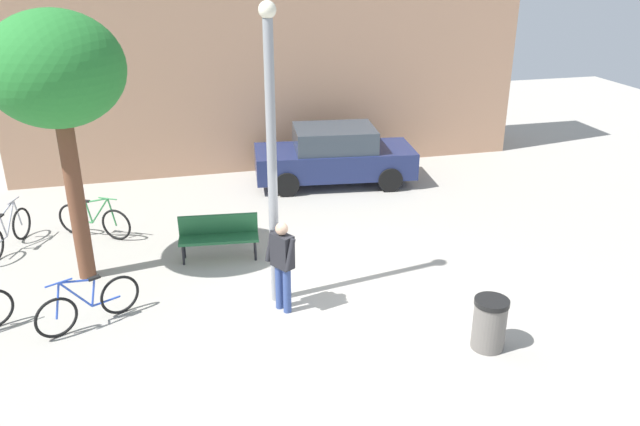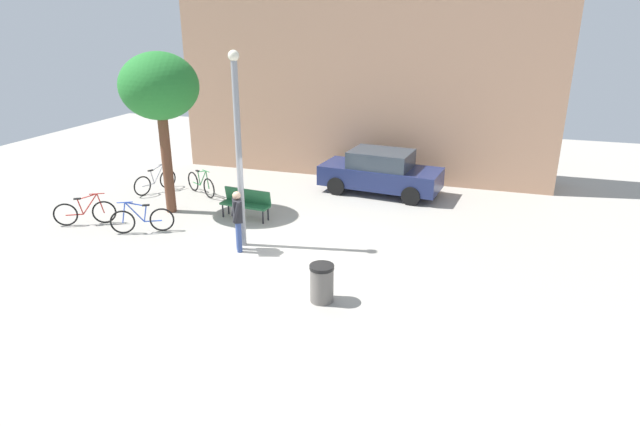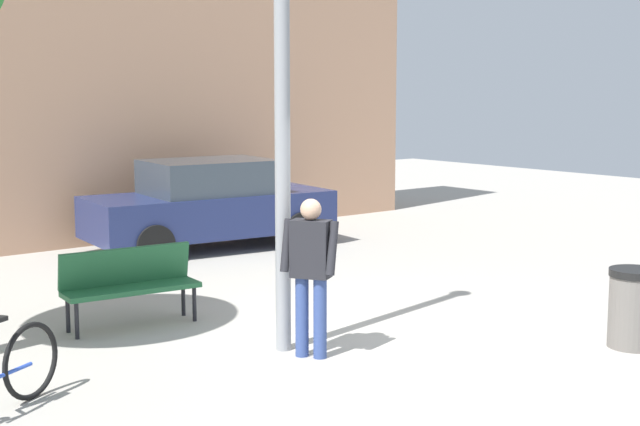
{
  "view_description": "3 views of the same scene",
  "coord_description": "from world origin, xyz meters",
  "px_view_note": "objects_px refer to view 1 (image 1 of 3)",
  "views": [
    {
      "loc": [
        -3.04,
        -9.44,
        5.89
      ],
      "look_at": [
        -0.28,
        1.56,
        1.15
      ],
      "focal_mm": 35.62,
      "sensor_mm": 36.0,
      "label": 1
    },
    {
      "loc": [
        4.74,
        -11.71,
        5.88
      ],
      "look_at": [
        0.76,
        0.79,
        1.06
      ],
      "focal_mm": 29.76,
      "sensor_mm": 36.0,
      "label": 2
    },
    {
      "loc": [
        -7.01,
        -7.09,
        2.82
      ],
      "look_at": [
        -0.07,
        1.47,
        1.26
      ],
      "focal_mm": 50.83,
      "sensor_mm": 36.0,
      "label": 3
    }
  ],
  "objects_px": {
    "parked_car_navy": "(334,156)",
    "person_by_lamppost": "(282,261)",
    "bicycle_silver": "(8,233)",
    "lamppost": "(272,150)",
    "bicycle_blue": "(88,305)",
    "park_bench": "(219,233)",
    "plaza_tree": "(56,73)",
    "bicycle_green": "(95,221)",
    "trash_bin": "(489,324)"
  },
  "relations": [
    {
      "from": "plaza_tree",
      "to": "bicycle_silver",
      "type": "relative_size",
      "value": 2.89
    },
    {
      "from": "person_by_lamppost",
      "to": "bicycle_blue",
      "type": "distance_m",
      "value": 3.32
    },
    {
      "from": "bicycle_silver",
      "to": "plaza_tree",
      "type": "bearing_deg",
      "value": -44.43
    },
    {
      "from": "plaza_tree",
      "to": "lamppost",
      "type": "bearing_deg",
      "value": -27.29
    },
    {
      "from": "plaza_tree",
      "to": "bicycle_silver",
      "type": "xyz_separation_m",
      "value": [
        -1.68,
        1.64,
        -3.54
      ]
    },
    {
      "from": "person_by_lamppost",
      "to": "bicycle_green",
      "type": "distance_m",
      "value": 5.31
    },
    {
      "from": "bicycle_silver",
      "to": "person_by_lamppost",
      "type": "bearing_deg",
      "value": -36.47
    },
    {
      "from": "lamppost",
      "to": "person_by_lamppost",
      "type": "distance_m",
      "value": 1.9
    },
    {
      "from": "park_bench",
      "to": "bicycle_green",
      "type": "bearing_deg",
      "value": 146.66
    },
    {
      "from": "bicycle_blue",
      "to": "bicycle_silver",
      "type": "height_order",
      "value": "same"
    },
    {
      "from": "person_by_lamppost",
      "to": "plaza_tree",
      "type": "xyz_separation_m",
      "value": [
        -3.45,
        2.15,
        2.96
      ]
    },
    {
      "from": "lamppost",
      "to": "trash_bin",
      "type": "height_order",
      "value": "lamppost"
    },
    {
      "from": "person_by_lamppost",
      "to": "trash_bin",
      "type": "relative_size",
      "value": 1.93
    },
    {
      "from": "bicycle_green",
      "to": "bicycle_silver",
      "type": "bearing_deg",
      "value": -172.41
    },
    {
      "from": "parked_car_navy",
      "to": "bicycle_blue",
      "type": "bearing_deg",
      "value": -135.37
    },
    {
      "from": "lamppost",
      "to": "bicycle_silver",
      "type": "bearing_deg",
      "value": 146.19
    },
    {
      "from": "lamppost",
      "to": "plaza_tree",
      "type": "xyz_separation_m",
      "value": [
        -3.39,
        1.75,
        1.1
      ]
    },
    {
      "from": "bicycle_blue",
      "to": "trash_bin",
      "type": "height_order",
      "value": "bicycle_blue"
    },
    {
      "from": "plaza_tree",
      "to": "bicycle_blue",
      "type": "bearing_deg",
      "value": -83.79
    },
    {
      "from": "bicycle_silver",
      "to": "park_bench",
      "type": "bearing_deg",
      "value": -18.77
    },
    {
      "from": "park_bench",
      "to": "bicycle_silver",
      "type": "xyz_separation_m",
      "value": [
        -4.25,
        1.45,
        -0.16
      ]
    },
    {
      "from": "plaza_tree",
      "to": "bicycle_blue",
      "type": "relative_size",
      "value": 3.08
    },
    {
      "from": "lamppost",
      "to": "bicycle_silver",
      "type": "distance_m",
      "value": 6.57
    },
    {
      "from": "bicycle_blue",
      "to": "park_bench",
      "type": "bearing_deg",
      "value": 40.28
    },
    {
      "from": "plaza_tree",
      "to": "trash_bin",
      "type": "distance_m",
      "value": 8.33
    },
    {
      "from": "bicycle_blue",
      "to": "parked_car_navy",
      "type": "distance_m",
      "value": 8.22
    },
    {
      "from": "trash_bin",
      "to": "parked_car_navy",
      "type": "bearing_deg",
      "value": 92.45
    },
    {
      "from": "bicycle_blue",
      "to": "trash_bin",
      "type": "relative_size",
      "value": 1.88
    },
    {
      "from": "park_bench",
      "to": "parked_car_navy",
      "type": "relative_size",
      "value": 0.38
    },
    {
      "from": "bicycle_blue",
      "to": "parked_car_navy",
      "type": "bearing_deg",
      "value": 44.63
    },
    {
      "from": "person_by_lamppost",
      "to": "bicycle_green",
      "type": "bearing_deg",
      "value": 130.38
    },
    {
      "from": "bicycle_silver",
      "to": "lamppost",
      "type": "bearing_deg",
      "value": -33.81
    },
    {
      "from": "bicycle_silver",
      "to": "trash_bin",
      "type": "relative_size",
      "value": 2.0
    },
    {
      "from": "plaza_tree",
      "to": "bicycle_silver",
      "type": "height_order",
      "value": "plaza_tree"
    },
    {
      "from": "park_bench",
      "to": "bicycle_silver",
      "type": "bearing_deg",
      "value": 161.23
    },
    {
      "from": "lamppost",
      "to": "bicycle_blue",
      "type": "relative_size",
      "value": 3.19
    },
    {
      "from": "bicycle_green",
      "to": "bicycle_silver",
      "type": "relative_size",
      "value": 0.92
    },
    {
      "from": "plaza_tree",
      "to": "bicycle_green",
      "type": "relative_size",
      "value": 3.15
    },
    {
      "from": "parked_car_navy",
      "to": "plaza_tree",
      "type": "bearing_deg",
      "value": -146.82
    },
    {
      "from": "person_by_lamppost",
      "to": "plaza_tree",
      "type": "height_order",
      "value": "plaza_tree"
    },
    {
      "from": "person_by_lamppost",
      "to": "bicycle_green",
      "type": "height_order",
      "value": "person_by_lamppost"
    },
    {
      "from": "bicycle_silver",
      "to": "parked_car_navy",
      "type": "distance_m",
      "value": 8.07
    },
    {
      "from": "parked_car_navy",
      "to": "trash_bin",
      "type": "relative_size",
      "value": 5.06
    },
    {
      "from": "plaza_tree",
      "to": "bicycle_green",
      "type": "height_order",
      "value": "plaza_tree"
    },
    {
      "from": "parked_car_navy",
      "to": "person_by_lamppost",
      "type": "bearing_deg",
      "value": -113.04
    },
    {
      "from": "person_by_lamppost",
      "to": "plaza_tree",
      "type": "relative_size",
      "value": 0.33
    },
    {
      "from": "lamppost",
      "to": "bicycle_silver",
      "type": "relative_size",
      "value": 2.99
    },
    {
      "from": "park_bench",
      "to": "parked_car_navy",
      "type": "bearing_deg",
      "value": 47.28
    },
    {
      "from": "bicycle_blue",
      "to": "person_by_lamppost",
      "type": "bearing_deg",
      "value": -5.75
    },
    {
      "from": "bicycle_blue",
      "to": "trash_bin",
      "type": "xyz_separation_m",
      "value": [
        6.19,
        -2.24,
        0.05
      ]
    }
  ]
}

